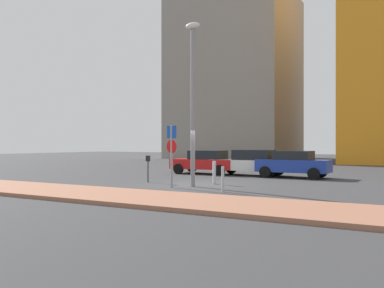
# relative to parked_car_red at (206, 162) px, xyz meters

# --- Properties ---
(ground_plane) EXTENTS (120.00, 120.00, 0.00)m
(ground_plane) POSITION_rel_parked_car_red_xyz_m (2.92, -6.49, -0.77)
(ground_plane) COLOR #38383A
(sidewalk_brick) EXTENTS (40.00, 3.38, 0.14)m
(sidewalk_brick) POSITION_rel_parked_car_red_xyz_m (2.92, -12.00, -0.70)
(sidewalk_brick) COLOR #9E664C
(sidewalk_brick) RESTS_ON ground
(parked_car_red) EXTENTS (4.25, 2.19, 1.48)m
(parked_car_red) POSITION_rel_parked_car_red_xyz_m (0.00, 0.00, 0.00)
(parked_car_red) COLOR red
(parked_car_red) RESTS_ON ground
(parked_car_white) EXTENTS (4.60, 2.09, 1.54)m
(parked_car_white) POSITION_rel_parked_car_red_xyz_m (2.98, 0.09, 0.02)
(parked_car_white) COLOR white
(parked_car_white) RESTS_ON ground
(parked_car_blue) EXTENTS (3.98, 1.94, 1.50)m
(parked_car_blue) POSITION_rel_parked_car_red_xyz_m (5.67, -0.21, 0.01)
(parked_car_blue) COLOR #1E389E
(parked_car_blue) RESTS_ON ground
(parking_sign_post) EXTENTS (0.59, 0.17, 2.72)m
(parking_sign_post) POSITION_rel_parked_car_red_xyz_m (2.59, -8.08, 0.94)
(parking_sign_post) COLOR gray
(parking_sign_post) RESTS_ON ground
(parking_meter) EXTENTS (0.18, 0.14, 1.32)m
(parking_meter) POSITION_rel_parked_car_red_xyz_m (0.23, -6.55, 0.09)
(parking_meter) COLOR #4C4C51
(parking_meter) RESTS_ON ground
(street_lamp) EXTENTS (0.70, 0.36, 7.31)m
(street_lamp) POSITION_rel_parked_car_red_xyz_m (3.20, -7.28, 3.51)
(street_lamp) COLOR gray
(street_lamp) RESTS_ON ground
(traffic_bollard_near) EXTENTS (0.16, 0.16, 1.09)m
(traffic_bollard_near) POSITION_rel_parked_car_red_xyz_m (3.50, -5.76, -0.23)
(traffic_bollard_near) COLOR #B7B7BC
(traffic_bollard_near) RESTS_ON ground
(traffic_bollard_mid) EXTENTS (0.12, 0.12, 1.01)m
(traffic_bollard_mid) POSITION_rel_parked_car_red_xyz_m (5.25, -8.48, -0.26)
(traffic_bollard_mid) COLOR #B7B7BC
(traffic_bollard_mid) RESTS_ON ground
(building_under_construction) EXTENTS (15.09, 12.21, 21.05)m
(building_under_construction) POSITION_rel_parked_car_red_xyz_m (-10.40, 27.73, 9.76)
(building_under_construction) COLOR gray
(building_under_construction) RESTS_ON ground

